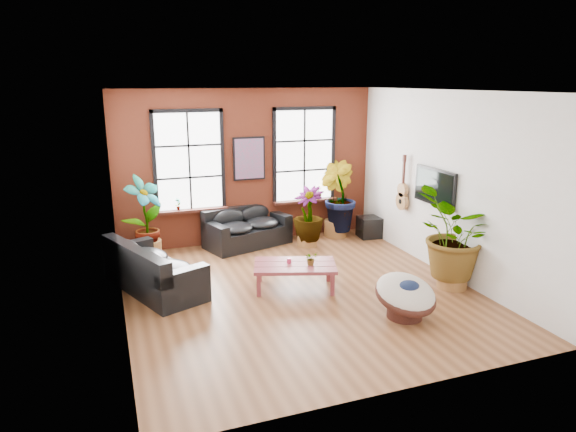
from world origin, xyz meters
The scene contains 19 objects.
room centered at (0.00, 0.15, 1.75)m, with size 6.04×6.54×3.54m.
sofa_back centered at (-0.17, 2.93, 0.39)m, with size 2.08×1.44×0.87m.
sofa_left centered at (-2.47, 0.95, 0.40)m, with size 1.70×2.41×0.88m.
coffee_table centered at (-0.03, 0.16, 0.41)m, with size 1.65×1.25×0.56m.
papasan_chair centered at (1.21, -1.54, 0.38)m, with size 1.11×1.12×0.73m.
poster centered at (0.00, 3.18, 1.95)m, with size 0.74×0.06×0.98m.
tv_wall_unit centered at (2.93, 0.60, 1.54)m, with size 0.13×1.86×1.20m.
media_box centered at (2.82, 2.50, 0.25)m, with size 0.64×0.55×0.50m.
pot_back_left centered at (-2.37, 2.71, 0.20)m, with size 0.70×0.70×0.40m.
pot_back_right centered at (2.04, 2.85, 0.20)m, with size 0.64×0.64×0.40m.
pot_right_wall centered at (2.69, -0.76, 0.20)m, with size 0.65×0.65×0.40m.
pot_mid centered at (1.12, 2.40, 0.17)m, with size 0.46×0.46×0.33m.
floor_plant_back_left centered at (-2.39, 2.69, 0.97)m, with size 0.87×0.59×1.65m, color #1D4311.
floor_plant_back_right centered at (2.08, 2.86, 0.99)m, with size 0.92×0.74×1.68m, color #1D4311.
floor_plant_right_wall centered at (2.68, -0.77, 1.00)m, with size 1.51×1.30×1.67m, color #1D4311.
floor_plant_mid centered at (1.14, 2.39, 0.75)m, with size 0.69×0.69×1.23m, color #1D4311.
table_plant centered at (0.23, 0.02, 0.59)m, with size 0.22×0.19×0.24m, color #1D4311.
sill_plant_left centered at (-1.65, 3.13, 1.04)m, with size 0.14×0.10×0.27m, color #1D4311.
sill_plant_right centered at (1.70, 3.13, 1.04)m, with size 0.15×0.15×0.27m, color #1D4311.
Camera 1 is at (-3.11, -7.97, 3.67)m, focal length 32.00 mm.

